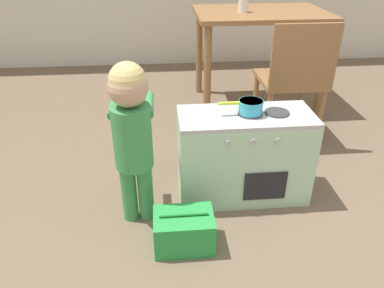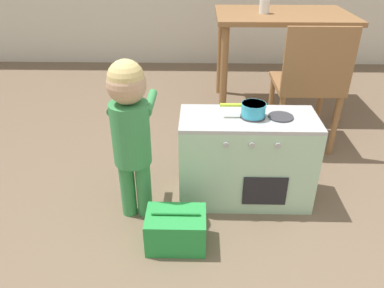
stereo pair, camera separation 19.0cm
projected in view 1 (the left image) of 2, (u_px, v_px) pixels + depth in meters
play_kitchen at (244, 156)px, 2.04m from camera, size 0.70×0.33×0.51m
toy_pot at (250, 106)px, 1.90m from camera, size 0.23×0.12×0.07m
child_figure at (131, 125)px, 1.72m from camera, size 0.21×0.34×0.84m
toy_basket at (184, 230)px, 1.76m from camera, size 0.28×0.19×0.19m
dining_table at (260, 27)px, 2.99m from camera, size 1.03×0.71×0.77m
dining_chair_near at (294, 78)px, 2.49m from camera, size 0.42×0.42×0.85m
cup_on_table at (243, 5)px, 2.86m from camera, size 0.08×0.08×0.10m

